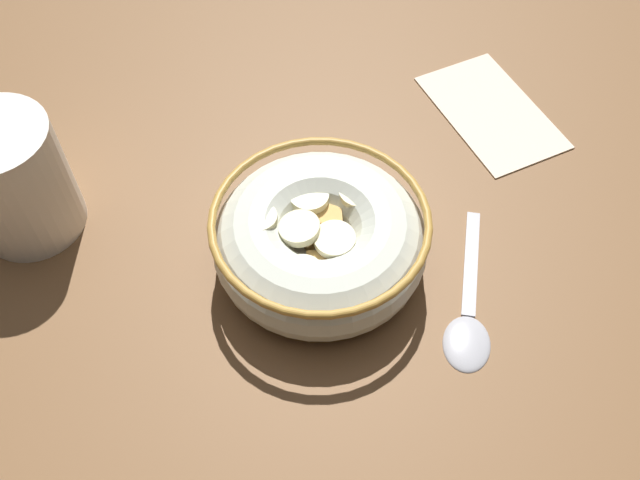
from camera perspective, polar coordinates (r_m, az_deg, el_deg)
name	(u,v)px	position (r cm, az deg, el deg)	size (l,w,h in cm)	color
ground_plane	(320,270)	(54.38, 0.00, -2.44)	(126.14, 126.14, 2.00)	brown
cereal_bowl	(320,240)	(51.04, 0.00, 0.04)	(15.64, 15.64, 5.64)	beige
spoon	(468,323)	(51.57, 11.82, -6.52)	(13.43, 8.01, 0.80)	#A5A5AD
coffee_mug	(14,178)	(56.75, -23.36, 4.56)	(11.14, 7.99, 9.82)	white
folded_napkin	(491,111)	(65.46, 13.59, 10.01)	(13.36, 8.01, 0.30)	beige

